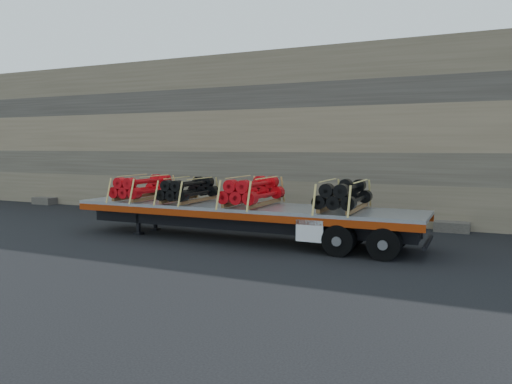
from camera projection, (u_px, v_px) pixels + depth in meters
ground at (216, 238)px, 16.51m from camera, size 120.00×120.00×0.00m
rock_wall at (288, 136)px, 22.05m from camera, size 44.00×3.00×7.00m
trailer at (241, 223)px, 16.11m from camera, size 11.58×2.33×1.16m
bundle_front at (144, 188)px, 17.61m from camera, size 1.18×2.33×0.82m
bundle_midfront at (189, 191)px, 16.84m from camera, size 1.13×2.23×0.79m
bundle_midrear at (253, 192)px, 15.85m from camera, size 1.25×2.47×0.87m
bundle_rear at (344, 196)px, 14.63m from camera, size 1.21×2.40×0.85m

